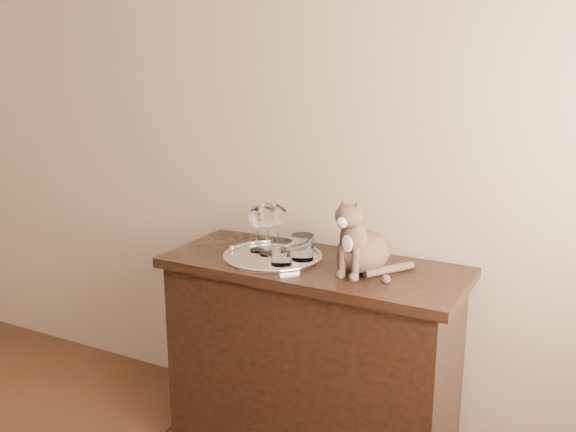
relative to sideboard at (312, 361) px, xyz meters
The scene contains 9 objects.
wall_back 1.15m from the sideboard, 152.68° to the left, with size 4.00×0.10×2.70m, color #C5AA94.
sideboard is the anchor object (origin of this frame).
tray 0.46m from the sideboard, 169.83° to the right, with size 0.40×0.40×0.01m, color silver.
wine_glass_a 0.59m from the sideboard, behind, with size 0.07×0.07×0.19m, color white, non-canonical shape.
wine_glass_b 0.57m from the sideboard, 157.99° to the left, with size 0.07×0.07×0.19m, color white, non-canonical shape.
wine_glass_d 0.58m from the sideboard, behind, with size 0.08×0.08×0.21m, color silver, non-canonical shape.
tumbler_a 0.50m from the sideboard, 133.68° to the right, with size 0.08×0.08×0.09m, color white.
tumbler_c 0.49m from the sideboard, behind, with size 0.09×0.09×0.10m, color white.
cat 0.61m from the sideboard, ahead, with size 0.30×0.28×0.30m, color #4E3E2E, non-canonical shape.
Camera 1 is at (1.64, -0.23, 1.65)m, focal length 40.00 mm.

